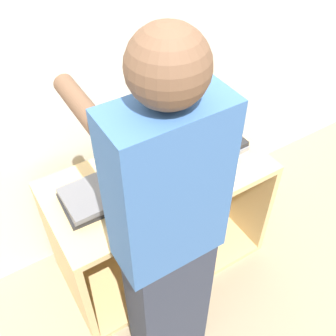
{
  "coord_description": "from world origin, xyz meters",
  "views": [
    {
      "loc": [
        -0.7,
        -0.93,
        2.14
      ],
      "look_at": [
        0.0,
        0.21,
        0.85
      ],
      "focal_mm": 42.0,
      "sensor_mm": 36.0,
      "label": 1
    }
  ],
  "objects": [
    {
      "name": "cart",
      "position": [
        0.0,
        0.36,
        0.37
      ],
      "size": [
        1.17,
        0.59,
        0.73
      ],
      "color": "tan",
      "rests_on": "ground_plane"
    },
    {
      "name": "wall_back",
      "position": [
        0.0,
        0.69,
        1.2
      ],
      "size": [
        8.0,
        0.05,
        2.4
      ],
      "color": "beige",
      "rests_on": "ground_plane"
    },
    {
      "name": "laptop_open",
      "position": [
        0.0,
        0.34,
        0.78
      ],
      "size": [
        0.31,
        0.27,
        0.25
      ],
      "color": "gray",
      "rests_on": "cart"
    },
    {
      "name": "laptop_stack_right",
      "position": [
        0.34,
        0.3,
        0.77
      ],
      "size": [
        0.32,
        0.26,
        0.08
      ],
      "color": "#B7B7BC",
      "rests_on": "cart"
    },
    {
      "name": "person",
      "position": [
        -0.24,
        -0.17,
        0.89
      ],
      "size": [
        0.4,
        0.54,
        1.75
      ],
      "color": "#2D3342",
      "rests_on": "ground_plane"
    },
    {
      "name": "ground_plane",
      "position": [
        0.0,
        0.0,
        0.0
      ],
      "size": [
        12.0,
        12.0,
        0.0
      ],
      "primitive_type": "plane",
      "color": "gray"
    },
    {
      "name": "laptop_stack_left",
      "position": [
        -0.34,
        0.3,
        0.77
      ],
      "size": [
        0.33,
        0.26,
        0.08
      ],
      "color": "#232326",
      "rests_on": "cart"
    }
  ]
}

